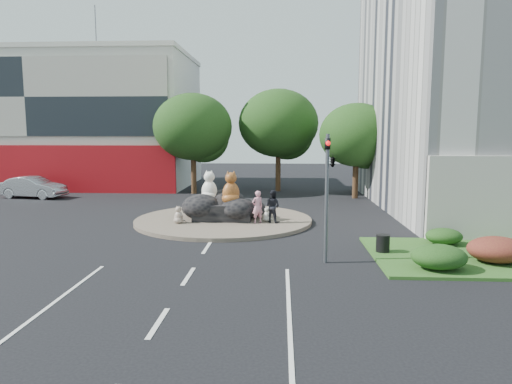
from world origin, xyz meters
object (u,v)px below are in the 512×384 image
at_px(cat_white, 209,186).
at_px(litter_bin, 383,243).
at_px(pedestrian_pink, 257,207).
at_px(pedestrian_dark, 273,206).
at_px(kitten_calico, 179,214).
at_px(cat_tabby, 231,187).
at_px(kitten_white, 267,214).
at_px(parked_car, 33,187).

distance_m(cat_white, litter_bin, 11.04).
distance_m(cat_white, pedestrian_pink, 3.42).
relative_size(cat_white, pedestrian_dark, 1.03).
bearing_deg(pedestrian_pink, litter_bin, 105.23).
distance_m(cat_white, kitten_calico, 2.70).
bearing_deg(kitten_calico, cat_tabby, 40.66).
height_order(cat_tabby, kitten_white, cat_tabby).
xyz_separation_m(cat_tabby, kitten_calico, (-2.74, -1.00, -1.36)).
xyz_separation_m(cat_tabby, kitten_white, (2.01, -0.20, -1.43)).
bearing_deg(cat_white, pedestrian_dark, 8.46).
relative_size(kitten_white, pedestrian_dark, 0.46).
bearing_deg(litter_bin, kitten_calico, 152.16).
height_order(cat_tabby, kitten_calico, cat_tabby).
height_order(pedestrian_pink, parked_car, pedestrian_pink).
bearing_deg(cat_tabby, kitten_white, -38.18).
height_order(cat_white, litter_bin, cat_white).
distance_m(kitten_calico, pedestrian_pink, 4.27).
bearing_deg(pedestrian_pink, parked_car, -59.31).
xyz_separation_m(parked_car, litter_bin, (23.49, -15.37, -0.36)).
bearing_deg(pedestrian_dark, kitten_white, -15.64).
bearing_deg(kitten_calico, parked_car, 163.96).
bearing_deg(cat_white, parked_car, -179.30).
bearing_deg(pedestrian_dark, kitten_calico, 35.81).
bearing_deg(kitten_calico, litter_bin, -7.21).
height_order(cat_white, pedestrian_dark, cat_white).
height_order(pedestrian_dark, parked_car, pedestrian_dark).
bearing_deg(kitten_white, litter_bin, -99.32).
distance_m(cat_tabby, pedestrian_pink, 1.93).
distance_m(kitten_calico, kitten_white, 4.82).
relative_size(kitten_calico, kitten_white, 1.16).
distance_m(pedestrian_pink, parked_car, 20.56).
bearing_deg(parked_car, cat_tabby, -109.79).
bearing_deg(litter_bin, pedestrian_dark, 129.81).
xyz_separation_m(kitten_white, parked_car, (-18.48, 9.42, 0.23)).
bearing_deg(pedestrian_pink, kitten_calico, -26.88).
bearing_deg(parked_car, pedestrian_pink, -109.55).
relative_size(cat_tabby, pedestrian_dark, 1.05).
xyz_separation_m(pedestrian_dark, litter_bin, (4.69, -5.63, -0.61)).
bearing_deg(cat_tabby, kitten_calico, 167.45).
distance_m(cat_white, kitten_white, 3.80).
bearing_deg(cat_tabby, pedestrian_pink, -58.90).
height_order(kitten_white, parked_car, parked_car).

